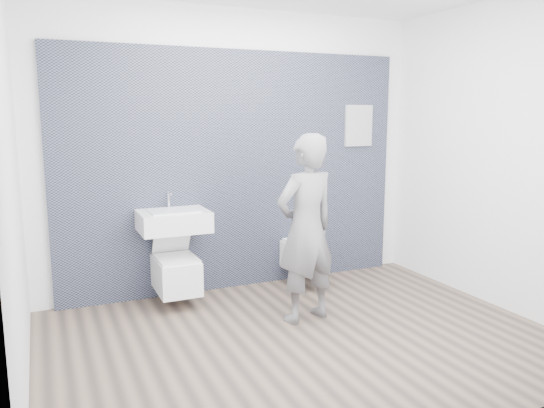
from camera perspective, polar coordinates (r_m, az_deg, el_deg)
name	(u,v)px	position (r m, az deg, el deg)	size (l,w,h in m)	color
ground	(302,338)	(4.39, 3.27, -14.21)	(4.00, 4.00, 0.00)	brown
room_shell	(304,119)	(4.01, 3.51, 9.12)	(4.00, 4.00, 4.00)	white
tile_wall	(239,285)	(5.65, -3.61, -8.67)	(3.60, 0.06, 2.40)	black
washbasin	(174,220)	(4.99, -10.53, -1.74)	(0.63, 0.47, 0.47)	white
toilet_square	(176,272)	(5.08, -10.28, -7.22)	(0.37, 0.54, 0.67)	white
toilet_rounded	(305,256)	(5.53, 3.61, -5.62)	(0.33, 0.56, 0.30)	white
info_placard	(355,270)	(6.22, 8.88, -7.05)	(0.33, 0.03, 0.45)	silver
visitor	(306,229)	(4.53, 3.68, -2.67)	(0.59, 0.39, 1.62)	slate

